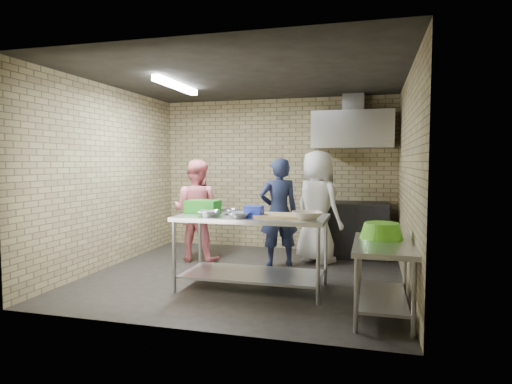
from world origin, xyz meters
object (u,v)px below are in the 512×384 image
Objects in this scene: green_basin at (381,231)px; green_crate at (203,206)px; stove at (351,229)px; blue_tub at (254,211)px; prep_table at (252,252)px; bottle_red at (356,135)px; side_counter at (383,279)px; woman_pink at (196,210)px; bottle_green at (381,135)px; man_navy at (279,212)px; woman_white at (317,206)px.

green_crate is at bearing 169.43° from green_basin.
blue_tub is (-1.04, -2.30, 0.53)m from stove.
prep_table is 3.12m from bottle_red.
side_counter is 2.61× the size of green_basin.
green_basin is 0.29× the size of woman_pink.
bottle_green is (0.02, 2.74, 1.18)m from green_basin.
blue_tub is at bearing 136.10° from woman_pink.
blue_tub is at bearing 64.89° from man_navy.
woman_pink is (-2.82, -1.19, -1.21)m from bottle_green.
bottle_red reaches higher than bottle_green.
side_counter is at bearing -16.50° from green_crate.
stove is at bearing 49.28° from green_crate.
blue_tub is at bearing 109.04° from woman_white.
green_basin is at bearing -7.53° from blue_tub.
green_basin is (2.22, -0.42, -0.16)m from green_crate.
side_counter is 0.52m from green_basin.
woman_pink reaches higher than prep_table.
bottle_red is 1.20× the size of bottle_green.
man_navy is at bearing -137.64° from stove.
woman_pink is (-2.42, -1.19, -1.23)m from bottle_red.
side_counter is at bearing -90.00° from bottle_green.
stove is at bearing 63.60° from prep_table.
prep_table is at bearing 62.58° from man_navy.
green_crate is (-1.79, -2.08, 0.54)m from stove.
prep_table is 0.53m from blue_tub.
blue_tub is 1.35× the size of bottle_green.
woman_white is at bearing 115.45° from green_basin.
side_counter is 0.69× the size of woman_white.
green_crate is 0.88× the size of green_basin.
green_crate is 3.14m from bottle_red.
blue_tub is at bearing -114.38° from stove.
green_basin is 2.16m from woman_white.
man_navy is (-1.48, 1.81, 0.44)m from side_counter.
side_counter is (1.54, -0.55, -0.08)m from prep_table.
blue_tub is at bearing -63.43° from prep_table.
woman_pink is at bearing 48.25° from woman_white.
blue_tub is 1.49m from green_basin.
man_navy is at bearing 72.28° from woman_white.
side_counter is 2.96× the size of green_crate.
woman_pink is (-2.82, 1.80, 0.43)m from side_counter.
stove is 2.57m from green_basin.
stove is at bearing -95.41° from woman_white.
side_counter is 8.00× the size of bottle_green.
bottle_green is at bearing -165.99° from man_navy.
green_basin reaches higher than prep_table.
green_basin is at bearing 94.57° from side_counter.
bottle_green is at bearing 59.57° from blue_tub.
woman_pink is at bearing -157.20° from bottle_green.
woman_pink is (-1.33, 1.36, -0.18)m from blue_tub.
woman_white reaches higher than prep_table.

